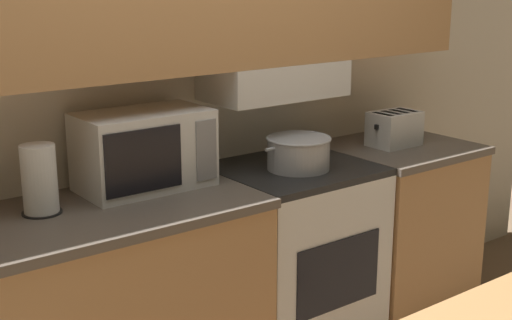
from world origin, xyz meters
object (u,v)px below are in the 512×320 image
(stove_range, at_px, (292,263))
(paper_towel_roll, at_px, (39,180))
(cooking_pot, at_px, (299,152))
(toaster, at_px, (394,128))
(microwave, at_px, (144,150))

(stove_range, bearing_deg, paper_towel_roll, 176.66)
(cooking_pot, relative_size, toaster, 1.42)
(microwave, relative_size, paper_towel_roll, 2.04)
(stove_range, height_order, toaster, toaster)
(microwave, xyz_separation_m, paper_towel_roll, (-0.45, -0.05, -0.03))
(toaster, xyz_separation_m, paper_towel_roll, (-1.79, 0.07, 0.04))
(paper_towel_roll, bearing_deg, microwave, 6.56)
(microwave, relative_size, toaster, 2.02)
(cooking_pot, xyz_separation_m, paper_towel_roll, (-1.12, 0.11, 0.05))
(microwave, xyz_separation_m, toaster, (1.34, -0.12, -0.07))
(stove_range, relative_size, toaster, 3.64)
(stove_range, distance_m, paper_towel_roll, 1.28)
(stove_range, height_order, cooking_pot, cooking_pot)
(toaster, bearing_deg, cooking_pot, -176.33)
(microwave, distance_m, paper_towel_roll, 0.45)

